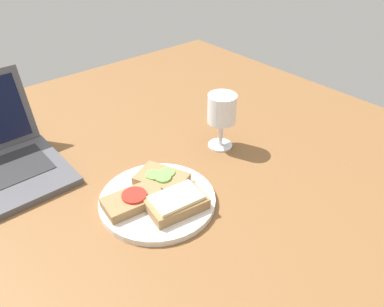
{
  "coord_description": "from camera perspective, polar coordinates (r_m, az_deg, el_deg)",
  "views": [
    {
      "loc": [
        -38.85,
        -53.28,
        55.85
      ],
      "look_at": [
        5.84,
        -0.91,
        8.0
      ],
      "focal_mm": 35.0,
      "sensor_mm": 36.0,
      "label": 1
    }
  ],
  "objects": [
    {
      "name": "plate",
      "position": [
        0.78,
        -5.28,
        -7.1
      ],
      "size": [
        24.07,
        24.07,
        1.37
      ],
      "primitive_type": "cylinder",
      "color": "silver",
      "rests_on": "wooden_table"
    },
    {
      "name": "sandwich_with_cheese",
      "position": [
        0.74,
        -2.42,
        -7.46
      ],
      "size": [
        12.5,
        9.13,
        3.04
      ],
      "color": "#937047",
      "rests_on": "plate"
    },
    {
      "name": "sandwich_with_cucumber",
      "position": [
        0.81,
        -4.66,
        -3.84
      ],
      "size": [
        10.79,
        12.6,
        2.31
      ],
      "color": "#937047",
      "rests_on": "plate"
    },
    {
      "name": "sandwich_with_tomato",
      "position": [
        0.76,
        -8.95,
        -7.03
      ],
      "size": [
        12.5,
        7.83,
        2.53
      ],
      "color": "#937047",
      "rests_on": "plate"
    },
    {
      "name": "wine_glass",
      "position": [
        0.91,
        4.56,
        6.51
      ],
      "size": [
        7.02,
        7.02,
        14.16
      ],
      "color": "white",
      "rests_on": "wooden_table"
    },
    {
      "name": "wooden_table",
      "position": [
        0.85,
        -3.39,
        -4.77
      ],
      "size": [
        140.0,
        140.0,
        3.0
      ],
      "primitive_type": "cube",
      "color": "brown",
      "rests_on": "ground"
    }
  ]
}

